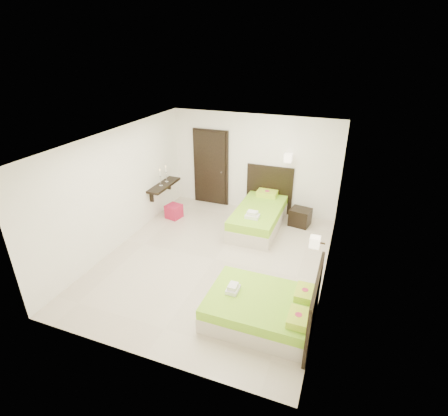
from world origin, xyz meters
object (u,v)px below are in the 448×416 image
(bed_single, at_px, (260,215))
(ottoman, at_px, (174,211))
(bed_double, at_px, (265,308))
(nightstand, at_px, (300,217))

(bed_single, relative_size, ottoman, 5.80)
(bed_single, bearing_deg, bed_double, -72.96)
(bed_single, relative_size, bed_double, 1.19)
(bed_double, relative_size, nightstand, 3.57)
(nightstand, height_order, ottoman, nightstand)
(nightstand, bearing_deg, ottoman, -157.00)
(bed_single, bearing_deg, ottoman, -171.43)
(bed_double, relative_size, ottoman, 4.87)
(nightstand, bearing_deg, bed_double, -80.05)
(nightstand, bearing_deg, bed_single, -146.03)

